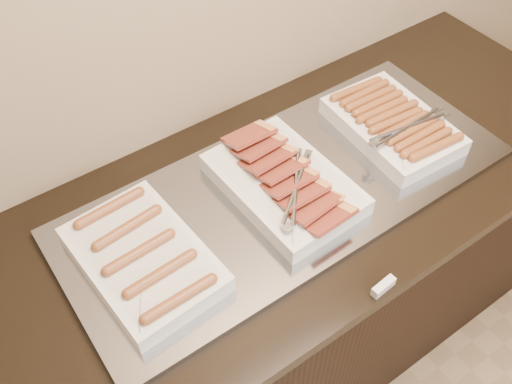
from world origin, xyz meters
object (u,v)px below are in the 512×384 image
Objects in this scene: dish_left at (143,258)px; warming_tray at (288,190)px; counter at (274,288)px; dish_right at (393,124)px; dish_center at (284,183)px.

warming_tray is at bearing -3.89° from dish_left.
counter is 1.72× the size of warming_tray.
warming_tray is 3.20× the size of dish_right.
dish_center is (-0.02, -0.00, 0.04)m from warming_tray.
counter is at bearing 164.00° from dish_center.
dish_right is (0.78, -0.00, 0.01)m from dish_left.
warming_tray is at bearing 10.79° from dish_center.
dish_left is 0.40m from dish_center.
dish_right reaches higher than dish_left.
dish_left is at bearing -180.00° from counter.
dish_center is at bearing -167.36° from warming_tray.
counter is 0.50m from dish_center.
warming_tray is (0.03, 0.00, 0.46)m from counter.
dish_right is at bearing -0.56° from warming_tray.
counter is at bearing -3.89° from dish_left.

